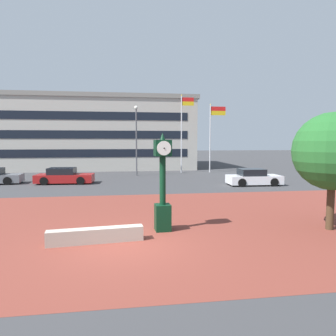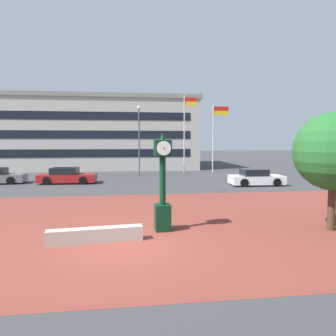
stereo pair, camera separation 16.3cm
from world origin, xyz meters
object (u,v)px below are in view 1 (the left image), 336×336
Objects in this scene: street_lamp_post at (136,133)px; civic_building at (97,134)px; car_street_near at (64,177)px; flagpole_primary at (183,128)px; plaza_tree at (335,153)px; street_clock at (163,187)px; car_street_mid at (253,178)px; flagpole_secondary at (212,131)px.

civic_building is at bearing 112.68° from street_lamp_post.
civic_building reaches higher than car_street_near.
car_street_near is 0.55× the size of flagpole_primary.
plaza_tree is 21.05m from street_lamp_post.
plaza_tree is at bearing 43.83° from car_street_near.
street_clock is 30.95m from civic_building.
car_street_mid is at bearing -69.54° from flagpole_primary.
flagpole_primary is 5.48m from street_lamp_post.
street_clock is at bearing -89.33° from street_lamp_post.
flagpole_primary is 0.34× the size of civic_building.
flagpole_secondary is 0.31× the size of civic_building.
street_lamp_post is (-5.04, -2.08, -0.63)m from flagpole_primary.
street_lamp_post is at bearing 109.02° from plaza_tree.
plaza_tree is (6.62, -0.68, 1.29)m from street_clock.
flagpole_primary is at bearing -157.44° from car_street_mid.
street_lamp_post is (-0.23, 19.19, 2.50)m from street_clock.
civic_building is (-9.73, 9.16, -0.40)m from flagpole_primary.
flagpole_secondary is 15.92m from civic_building.
civic_building is (-13.47, 19.18, 3.84)m from car_street_mid.
flagpole_primary reaches higher than flagpole_secondary.
car_street_near is 1.11× the size of car_street_mid.
street_clock is 0.82× the size of plaza_tree.
plaza_tree is at bearing -7.06° from car_street_mid.
car_street_near is at bearing -140.66° from street_lamp_post.
car_street_mid is 12.38m from street_lamp_post.
civic_building is 3.55× the size of street_lamp_post.
plaza_tree is 12.31m from car_street_mid.
flagpole_primary is at bearing 180.00° from flagpole_secondary.
street_lamp_post is at bearing -130.05° from car_street_mid.
flagpole_secondary is (14.36, 7.03, 3.92)m from car_street_near.
car_street_near and car_street_mid have the same top height.
flagpole_secondary is at bearing 66.25° from street_clock.
street_clock is 15.60m from car_street_near.
plaza_tree is 0.66× the size of street_lamp_post.
street_clock is at bearing -35.13° from car_street_mid.
plaza_tree is 1.10× the size of car_street_mid.
street_lamp_post is (-8.77, 7.94, 3.62)m from car_street_mid.
flagpole_primary reaches higher than car_street_near.
flagpole_secondary is (8.09, 21.27, 2.80)m from street_clock.
flagpole_primary is (4.81, 21.27, 3.12)m from street_clock.
plaza_tree is at bearing -70.98° from street_lamp_post.
plaza_tree is 33.21m from civic_building.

